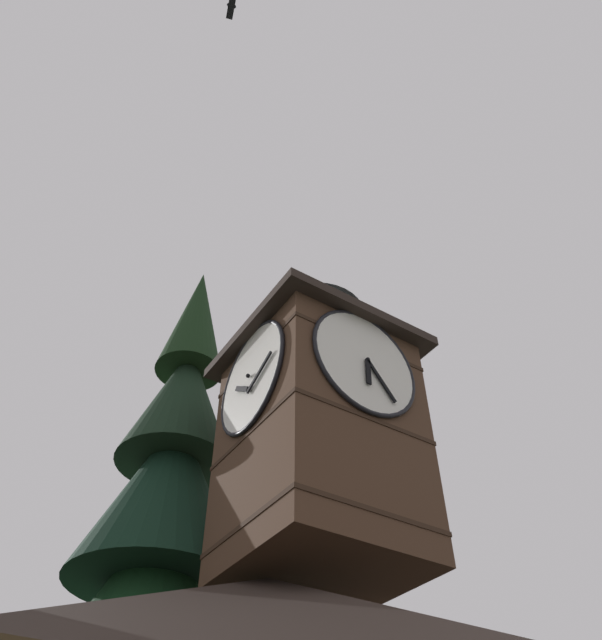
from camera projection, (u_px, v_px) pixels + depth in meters
clock_tower at (319, 423)px, 14.41m from camera, size 4.28×4.28×8.24m
pine_tree_behind at (149, 617)px, 14.02m from camera, size 6.54×6.54×18.54m
flying_bird_high at (231, 6)px, 15.47m from camera, size 0.36×0.70×0.13m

